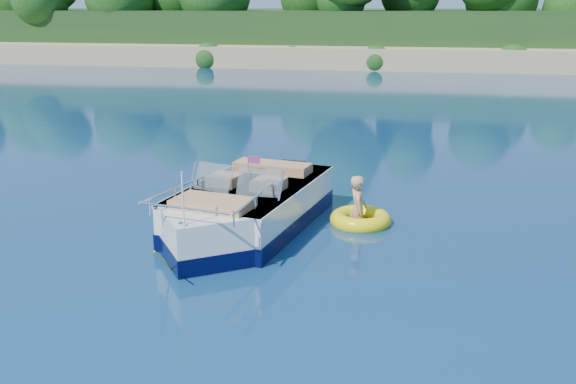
% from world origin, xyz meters
% --- Properties ---
extents(ground, '(160.00, 160.00, 0.00)m').
position_xyz_m(ground, '(0.00, 0.00, 0.00)').
color(ground, '#091F43').
rests_on(ground, ground).
extents(shoreline, '(170.00, 59.00, 6.00)m').
position_xyz_m(shoreline, '(0.00, 63.77, 0.98)').
color(shoreline, tan).
rests_on(shoreline, ground).
extents(motorboat, '(2.83, 6.03, 2.02)m').
position_xyz_m(motorboat, '(-0.72, 0.48, 0.39)').
color(motorboat, silver).
rests_on(motorboat, ground).
extents(tow_tube, '(1.64, 1.64, 0.34)m').
position_xyz_m(tow_tube, '(1.52, 1.43, 0.09)').
color(tow_tube, yellow).
rests_on(tow_tube, ground).
extents(boy, '(0.51, 0.87, 1.60)m').
position_xyz_m(boy, '(1.46, 1.41, 0.00)').
color(boy, tan).
rests_on(boy, ground).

